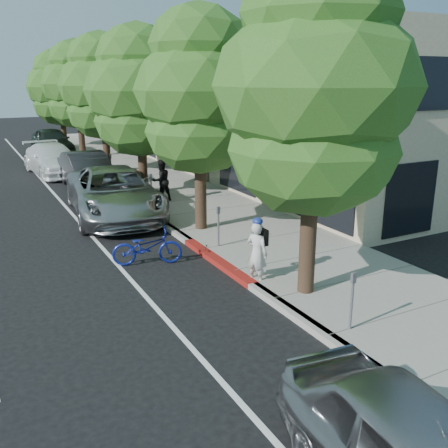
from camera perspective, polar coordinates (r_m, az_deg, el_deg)
ground at (r=13.71m, az=1.16°, el=-5.87°), size 120.00×120.00×0.00m
sidewalk at (r=21.49m, az=-3.83°, el=2.66°), size 4.60×56.00×0.15m
curb at (r=20.69m, az=-9.65°, el=1.91°), size 0.30×56.00×0.15m
curb_red_segment at (r=14.50m, az=-0.76°, el=-4.27°), size 0.32×4.00×0.15m
storefront_building at (r=33.11m, az=0.59°, el=13.59°), size 10.00×36.00×7.00m
street_tree_0 at (r=11.50m, az=10.40°, el=14.67°), size 4.61×4.61×7.87m
street_tree_1 at (r=16.65m, az=-2.85°, el=14.69°), size 4.25×4.25×7.48m
street_tree_2 at (r=22.23m, az=-9.66°, el=14.61°), size 4.67×4.67×7.43m
street_tree_3 at (r=27.98m, az=-13.73°, el=14.92°), size 4.57×4.57×7.51m
street_tree_4 at (r=33.82m, az=-16.40°, el=14.94°), size 4.49×4.49×7.48m
street_tree_5 at (r=39.71m, az=-18.25°, el=14.54°), size 4.77×4.77×7.20m
cyclist at (r=12.92m, az=3.79°, el=-3.35°), size 0.62×0.73×1.68m
bicycle at (r=14.48m, az=-8.77°, el=-2.62°), size 2.11×1.27×1.05m
silver_suv at (r=19.57m, az=-12.44°, el=3.48°), size 3.81×6.99×1.86m
dark_sedan at (r=24.91m, az=-15.33°, el=5.89°), size 1.89×5.25×1.72m
white_pickup at (r=29.22m, az=-18.96°, el=7.01°), size 2.79×5.82×1.64m
dark_suv_far at (r=36.74m, az=-19.07°, el=8.93°), size 2.44×5.42×1.81m
pedestrian at (r=21.09m, az=-7.18°, el=4.95°), size 0.95×0.79×1.76m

